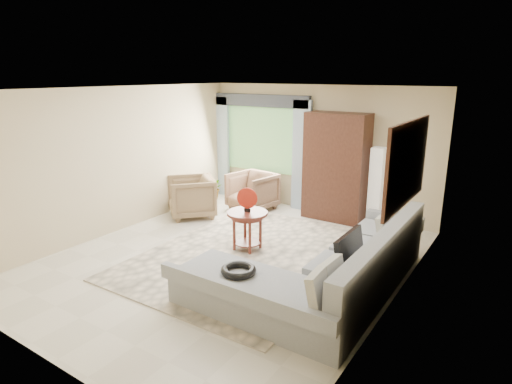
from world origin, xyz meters
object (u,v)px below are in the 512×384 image
Objects in this scene: sectional_sofa at (332,275)px; armchair_right at (252,191)px; potted_plant at (213,188)px; coffee_table at (247,230)px; armchair_left at (192,197)px; floor_lamp at (376,187)px; armoire at (336,167)px; tv_screen at (350,252)px.

sectional_sofa is 3.84m from armchair_right.
potted_plant is at bearing -173.77° from armchair_right.
coffee_table is 2.09m from armchair_left.
sectional_sofa is 3.96× the size of armchair_right.
armchair_right is 0.58× the size of floor_lamp.
sectional_sofa is 5.23× the size of coffee_table.
armoire is (2.46, 1.47, 0.64)m from armchair_left.
coffee_table is at bearing -103.16° from armoire.
floor_lamp is at bearing 98.33° from sectional_sofa.
tv_screen is 5.11m from potted_plant.
coffee_table is at bearing 18.58° from armchair_left.
armoire reaches higher than floor_lamp.
sectional_sofa is at bearing -66.94° from armoire.
armchair_left is at bearing 158.69° from tv_screen.
coffee_table is at bearing -48.09° from armchair_right.
tv_screen is 0.35× the size of armoire.
floor_lamp reaches higher than armchair_right.
coffee_table is at bearing -40.04° from potted_plant.
armchair_left reaches higher than armchair_right.
armchair_left is (-3.96, 1.55, -0.31)m from tv_screen.
armchair_right is (-2.93, 2.48, 0.11)m from sectional_sofa.
armoire reaches higher than coffee_table.
armchair_right is at bearing 122.00° from coffee_table.
potted_plant is 0.27× the size of armoire.
coffee_table is 0.74× the size of armchair_left.
floor_lamp reaches higher than sectional_sofa.
armoire is (1.69, 0.42, 0.65)m from armchair_right.
armchair_left is 0.60× the size of floor_lamp.
coffee_table reaches higher than potted_plant.
floor_lamp reaches higher than tv_screen.
sectional_sofa is at bearing -19.40° from coffee_table.
floor_lamp is (1.33, 2.34, 0.40)m from coffee_table.
armoire reaches higher than potted_plant.
armchair_right is (-3.19, 2.60, -0.32)m from tv_screen.
floor_lamp is (3.63, 0.40, 0.46)m from potted_plant.
tv_screen reaches higher than armchair_right.
sectional_sofa is at bearing -32.14° from potted_plant.
armoire is (2.83, 0.34, 0.76)m from potted_plant.
armchair_left is 1.55× the size of potted_plant.
sectional_sofa is 4.80m from potted_plant.
sectional_sofa is 3.86× the size of armchair_left.
tv_screen is 2.19m from coffee_table.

